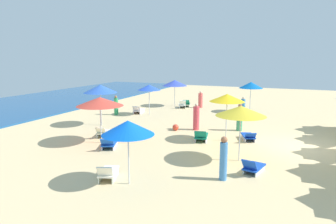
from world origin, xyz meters
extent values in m
plane|color=#DBBE89|center=(0.00, 0.00, 0.00)|extent=(60.00, 60.00, 0.00)
cylinder|color=silver|center=(-0.29, 3.68, 1.10)|extent=(0.05, 0.05, 2.19)
cone|color=yellow|center=(-0.29, 3.68, 2.40)|extent=(1.91, 1.91, 0.42)
cube|color=silver|center=(-0.69, 4.67, 0.11)|extent=(1.21, 0.28, 0.23)
cube|color=silver|center=(-0.80, 5.22, 0.11)|extent=(1.21, 0.28, 0.23)
cube|color=#12765F|center=(-0.74, 4.95, 0.26)|extent=(1.47, 0.92, 0.06)
cube|color=#12765F|center=(-1.36, 4.82, 0.47)|extent=(0.39, 0.67, 0.45)
cube|color=silver|center=(0.43, 2.32, 0.10)|extent=(1.12, 0.44, 0.20)
cube|color=silver|center=(0.26, 2.79, 0.10)|extent=(1.12, 0.44, 0.20)
cube|color=#1544BA|center=(0.35, 2.56, 0.23)|extent=(1.44, 1.00, 0.06)
cube|color=#1544BA|center=(-0.22, 2.35, 0.40)|extent=(0.51, 0.64, 0.37)
cylinder|color=silver|center=(-3.31, 9.81, 1.01)|extent=(0.05, 0.05, 2.03)
cone|color=#C94132|center=(-3.31, 9.81, 2.26)|extent=(2.49, 2.49, 0.47)
cube|color=silver|center=(-2.06, 10.25, 0.12)|extent=(1.02, 0.39, 0.24)
cube|color=silver|center=(-2.22, 10.70, 0.12)|extent=(1.02, 0.39, 0.24)
cube|color=white|center=(-2.14, 10.48, 0.27)|extent=(1.30, 0.92, 0.06)
cube|color=white|center=(-2.65, 10.30, 0.47)|extent=(0.55, 0.64, 0.44)
cube|color=silver|center=(-3.79, 8.63, 0.11)|extent=(1.07, 0.47, 0.21)
cube|color=silver|center=(-4.01, 9.15, 0.11)|extent=(1.07, 0.47, 0.21)
cube|color=blue|center=(-3.90, 8.89, 0.24)|extent=(1.42, 1.09, 0.06)
cube|color=blue|center=(-4.44, 8.67, 0.45)|extent=(0.59, 0.72, 0.44)
cylinder|color=silver|center=(0.24, 12.27, 1.11)|extent=(0.05, 0.05, 2.22)
cone|color=blue|center=(0.24, 12.27, 2.49)|extent=(2.23, 2.23, 0.53)
cylinder|color=silver|center=(-7.43, 5.71, 0.94)|extent=(0.05, 0.05, 1.87)
cone|color=blue|center=(-7.43, 5.71, 2.13)|extent=(1.90, 1.90, 0.51)
cube|color=silver|center=(-7.21, 6.44, 0.13)|extent=(1.03, 0.41, 0.25)
cube|color=silver|center=(-7.39, 6.91, 0.13)|extent=(1.03, 0.41, 0.25)
cube|color=white|center=(-7.30, 6.67, 0.28)|extent=(1.33, 0.97, 0.06)
cube|color=white|center=(-7.82, 6.48, 0.49)|extent=(0.47, 0.63, 0.44)
cylinder|color=silver|center=(4.82, 10.92, 0.99)|extent=(0.05, 0.05, 1.99)
cone|color=blue|center=(4.82, 10.92, 2.19)|extent=(1.83, 1.83, 0.42)
cube|color=silver|center=(5.17, 11.77, 0.12)|extent=(1.20, 0.24, 0.24)
cube|color=silver|center=(5.08, 12.29, 0.12)|extent=(1.20, 0.24, 0.24)
cube|color=silver|center=(5.13, 12.03, 0.27)|extent=(1.43, 0.83, 0.06)
cube|color=silver|center=(4.51, 11.92, 0.47)|extent=(0.39, 0.63, 0.42)
cylinder|color=silver|center=(9.60, 10.64, 0.95)|extent=(0.05, 0.05, 1.91)
cone|color=#354ABB|center=(9.60, 10.64, 2.18)|extent=(2.30, 2.30, 0.54)
cube|color=silver|center=(9.10, 9.43, 0.13)|extent=(1.00, 0.47, 0.25)
cube|color=silver|center=(8.90, 9.89, 0.13)|extent=(1.00, 0.47, 0.25)
cube|color=white|center=(9.00, 9.66, 0.28)|extent=(1.33, 1.02, 0.06)
cube|color=white|center=(8.50, 9.44, 0.52)|extent=(0.51, 0.64, 0.49)
cube|color=silver|center=(9.93, 9.30, 0.11)|extent=(0.99, 0.30, 0.23)
cube|color=silver|center=(9.80, 9.78, 0.11)|extent=(0.99, 0.30, 0.23)
cube|color=#177956|center=(9.86, 9.54, 0.26)|extent=(1.24, 0.87, 0.06)
cube|color=#177956|center=(9.37, 9.41, 0.47)|extent=(0.47, 0.63, 0.45)
cylinder|color=silver|center=(9.10, 3.68, 1.01)|extent=(0.05, 0.05, 2.02)
cone|color=#095BAE|center=(9.10, 3.68, 2.27)|extent=(1.94, 1.94, 0.51)
cylinder|color=silver|center=(-3.31, 2.43, 1.03)|extent=(0.05, 0.05, 2.05)
cone|color=gold|center=(-3.31, 2.43, 2.27)|extent=(2.21, 2.21, 0.44)
cube|color=silver|center=(-4.53, 1.38, 0.10)|extent=(1.02, 0.28, 0.19)
cube|color=silver|center=(-4.41, 1.87, 0.10)|extent=(1.02, 0.28, 0.19)
cube|color=#1847B9|center=(-4.47, 1.62, 0.22)|extent=(1.26, 0.84, 0.06)
cube|color=#1847B9|center=(-4.98, 1.75, 0.45)|extent=(0.50, 0.63, 0.49)
cylinder|color=#377DBA|center=(7.05, 3.93, 0.68)|extent=(0.36, 0.36, 1.36)
sphere|color=beige|center=(7.05, 3.93, 1.45)|extent=(0.20, 0.20, 0.20)
cylinder|color=#ED5753|center=(9.72, 8.16, 0.66)|extent=(0.47, 0.47, 1.32)
sphere|color=beige|center=(9.72, 8.16, 1.41)|extent=(0.21, 0.21, 0.21)
cylinder|color=#4280C1|center=(-5.72, 2.62, 0.73)|extent=(0.40, 0.40, 1.46)
sphere|color=#9A5F40|center=(-5.72, 2.62, 1.57)|extent=(0.25, 0.25, 0.25)
cylinder|color=#DF4550|center=(1.48, 5.96, 0.75)|extent=(0.49, 0.49, 1.50)
sphere|color=beige|center=(1.48, 5.96, 1.59)|extent=(0.21, 0.21, 0.21)
cylinder|color=#3C9367|center=(2.33, 3.39, 0.74)|extent=(0.40, 0.40, 1.47)
sphere|color=#9C6448|center=(2.33, 3.39, 1.59)|extent=(0.25, 0.25, 0.25)
cylinder|color=#309A59|center=(3.80, 13.37, 0.67)|extent=(0.43, 0.43, 1.34)
sphere|color=#8C6342|center=(3.80, 13.37, 1.44)|extent=(0.23, 0.23, 0.23)
sphere|color=red|center=(0.80, 7.10, 0.20)|extent=(0.40, 0.40, 0.40)
camera|label=1|loc=(-16.51, 0.34, 4.62)|focal=32.34mm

